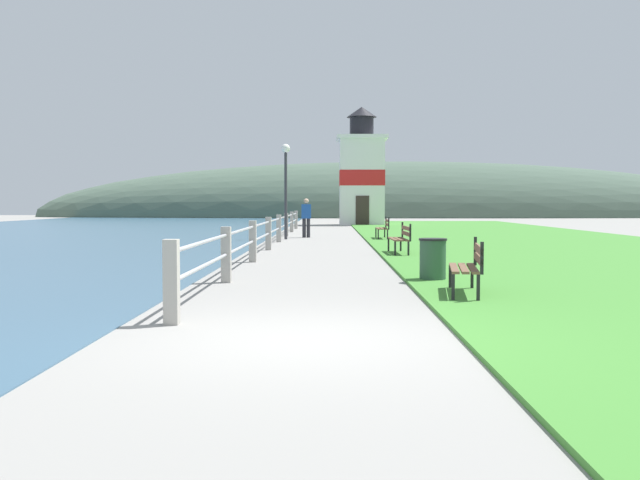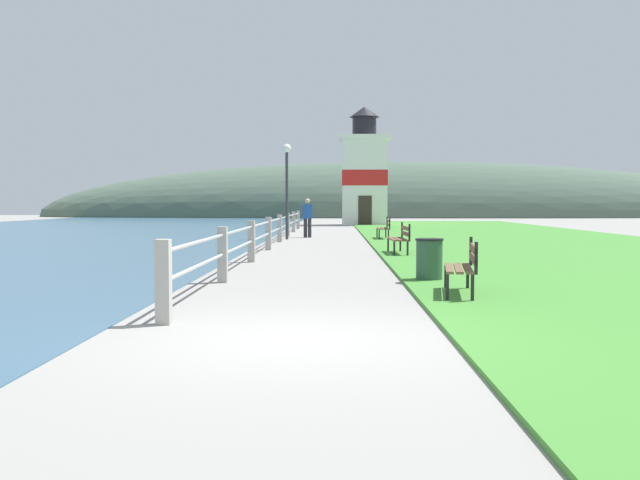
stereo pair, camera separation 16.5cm
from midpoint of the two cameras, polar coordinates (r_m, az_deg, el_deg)
The scene contains 11 objects.
ground_plane at distance 7.96m, azimuth -1.69°, elevation -8.01°, with size 160.00×160.00×0.00m, color gray.
grass_verge at distance 28.74m, azimuth 16.04°, elevation -0.10°, with size 12.00×59.78×0.06m.
seawall_railing at distance 25.35m, azimuth -3.48°, elevation 0.95°, with size 0.18×33.06×1.07m.
park_bench_near at distance 11.66m, azimuth 11.85°, elevation -1.91°, with size 0.69×1.67×0.94m.
park_bench_midway at distance 20.77m, azimuth 6.69°, elevation 0.26°, with size 0.51×1.88×0.94m.
park_bench_far at distance 29.36m, azimuth 5.37°, elevation 1.06°, with size 0.49×1.72×0.94m.
lighthouse at distance 49.33m, azimuth 3.65°, elevation 5.25°, with size 3.45×3.45×8.11m.
person_strolling at distance 31.24m, azimuth -0.85°, elevation 1.90°, with size 0.42×0.23×1.71m.
trash_bin at distance 13.80m, azimuth 9.07°, elevation -1.61°, with size 0.54×0.54×0.84m.
lamp_post at distance 29.71m, azimuth -2.51°, elevation 5.34°, with size 0.36×0.36×3.96m.
distant_hillside at distance 78.05m, azimuth 6.77°, elevation 1.85°, with size 80.00×16.00×12.00m.
Camera 2 is at (0.48, -7.81, 1.52)m, focal length 40.00 mm.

